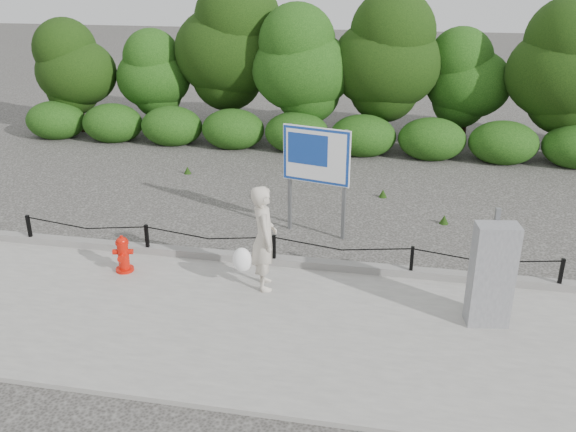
# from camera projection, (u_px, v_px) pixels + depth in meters

# --- Properties ---
(ground) EXTENTS (90.00, 90.00, 0.00)m
(ground) POSITION_uv_depth(u_px,v_px,m) (274.00, 268.00, 11.40)
(ground) COLOR #2D2B28
(ground) RESTS_ON ground
(sidewalk) EXTENTS (14.00, 4.00, 0.08)m
(sidewalk) POSITION_uv_depth(u_px,v_px,m) (247.00, 324.00, 9.57)
(sidewalk) COLOR gray
(sidewalk) RESTS_ON ground
(curb) EXTENTS (14.00, 0.22, 0.14)m
(curb) POSITION_uv_depth(u_px,v_px,m) (275.00, 260.00, 11.38)
(curb) COLOR slate
(curb) RESTS_ON sidewalk
(chain_barrier) EXTENTS (10.06, 0.06, 0.60)m
(chain_barrier) POSITION_uv_depth(u_px,v_px,m) (274.00, 246.00, 11.22)
(chain_barrier) COLOR black
(chain_barrier) RESTS_ON sidewalk
(treeline) EXTENTS (20.11, 3.76, 4.86)m
(treeline) POSITION_uv_depth(u_px,v_px,m) (356.00, 62.00, 18.45)
(treeline) COLOR black
(treeline) RESTS_ON ground
(fire_hydrant) EXTENTS (0.40, 0.41, 0.70)m
(fire_hydrant) POSITION_uv_depth(u_px,v_px,m) (123.00, 254.00, 11.01)
(fire_hydrant) COLOR red
(fire_hydrant) RESTS_ON sidewalk
(pedestrian) EXTENTS (0.84, 0.78, 1.85)m
(pedestrian) POSITION_uv_depth(u_px,v_px,m) (263.00, 239.00, 10.26)
(pedestrian) COLOR #BFB5A4
(pedestrian) RESTS_ON sidewalk
(utility_cabinet) EXTENTS (0.68, 0.50, 1.83)m
(utility_cabinet) POSITION_uv_depth(u_px,v_px,m) (492.00, 275.00, 9.23)
(utility_cabinet) COLOR gray
(utility_cabinet) RESTS_ON sidewalk
(advertising_sign) EXTENTS (1.41, 0.43, 2.30)m
(advertising_sign) POSITION_uv_depth(u_px,v_px,m) (316.00, 160.00, 12.22)
(advertising_sign) COLOR slate
(advertising_sign) RESTS_ON ground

